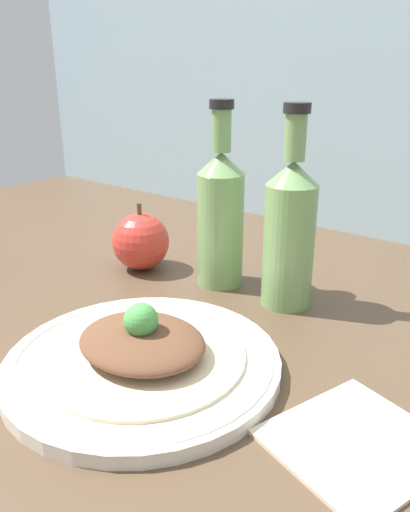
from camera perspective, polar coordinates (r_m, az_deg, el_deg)
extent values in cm
cube|color=brown|center=(54.97, -2.52, -13.42)|extent=(180.00, 110.00, 4.00)
cylinder|color=silver|center=(52.25, -7.09, -12.00)|extent=(27.91, 27.91, 1.45)
torus|color=silver|center=(51.98, -7.12, -11.53)|extent=(26.69, 26.69, 1.01)
cylinder|color=beige|center=(51.76, -7.14, -11.14)|extent=(20.85, 20.85, 0.40)
ellipsoid|color=brown|center=(50.96, -7.21, -9.65)|extent=(13.53, 11.50, 2.73)
sphere|color=#4CA34C|center=(49.80, -7.34, -7.26)|extent=(3.47, 3.47, 3.47)
cylinder|color=#729E5B|center=(69.00, 1.76, 2.96)|extent=(6.42, 6.42, 15.71)
cone|color=#729E5B|center=(66.78, 1.85, 10.59)|extent=(6.42, 6.42, 2.89)
cylinder|color=#729E5B|center=(66.18, 1.89, 14.12)|extent=(2.57, 2.57, 5.40)
cylinder|color=black|center=(65.90, 1.92, 16.97)|extent=(3.21, 3.21, 1.20)
cylinder|color=#729E5B|center=(63.47, 9.53, 1.09)|extent=(6.42, 6.42, 15.71)
cone|color=#729E5B|center=(61.05, 10.04, 9.34)|extent=(6.42, 6.42, 2.89)
cylinder|color=#729E5B|center=(60.40, 10.29, 13.20)|extent=(2.57, 2.57, 5.40)
cylinder|color=black|center=(60.08, 10.50, 16.31)|extent=(3.21, 3.21, 1.20)
sphere|color=red|center=(75.90, -7.35, 1.65)|extent=(8.63, 8.63, 8.63)
cylinder|color=brown|center=(74.45, -7.53, 5.29)|extent=(0.69, 0.69, 1.94)
cube|color=beige|center=(44.96, 16.97, -19.55)|extent=(15.42, 16.13, 0.80)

